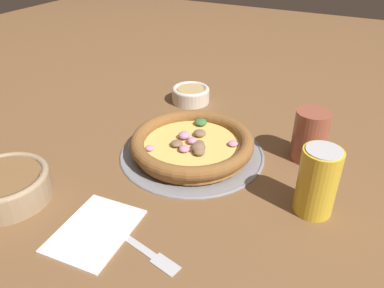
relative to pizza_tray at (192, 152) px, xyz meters
The scene contains 9 objects.
ground_plane 0.00m from the pizza_tray, ahead, with size 3.00×3.00×0.00m, color brown.
pizza_tray is the anchor object (origin of this frame).
pizza 0.02m from the pizza_tray, 147.48° to the left, with size 0.26×0.26×0.04m.
bowl_near 0.26m from the pizza_tray, 151.85° to the right, with size 0.10×0.10×0.04m.
bowl_far 0.36m from the pizza_tray, 38.61° to the right, with size 0.16×0.16×0.05m.
drinking_cup 0.25m from the pizza_tray, 113.60° to the left, with size 0.07×0.07×0.11m.
napkin 0.28m from the pizza_tray, ahead, with size 0.15×0.12×0.01m.
fork 0.28m from the pizza_tray, 10.53° to the left, with size 0.05×0.18×0.00m.
beverage_can 0.28m from the pizza_tray, 76.50° to the left, with size 0.07×0.07×0.12m.
Camera 1 is at (0.60, 0.31, 0.44)m, focal length 35.00 mm.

